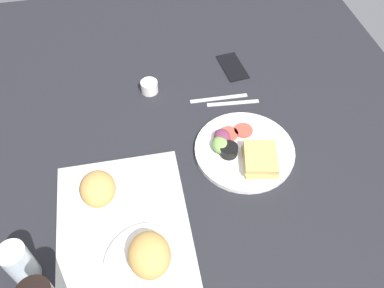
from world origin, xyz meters
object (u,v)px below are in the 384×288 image
at_px(serving_tray, 124,232).
at_px(bread_plate_far, 99,193).
at_px(cell_phone, 232,66).
at_px(plate_with_salad, 244,151).
at_px(knife, 219,98).
at_px(fork, 233,103).
at_px(espresso_cup, 149,87).
at_px(bread_plate_near, 149,259).
at_px(drinking_glass, 20,263).

xyz_separation_m(serving_tray, bread_plate_far, (0.10, 0.05, 0.04)).
relative_size(serving_tray, cell_phone, 3.13).
distance_m(bread_plate_far, plate_with_salad, 0.42).
distance_m(bread_plate_far, knife, 0.51).
height_order(fork, cell_phone, cell_phone).
bearing_deg(serving_tray, knife, -39.57).
xyz_separation_m(plate_with_salad, espresso_cup, (0.32, 0.23, 0.00)).
distance_m(bread_plate_near, fork, 0.60).
bearing_deg(cell_phone, serving_tray, 135.90).
distance_m(plate_with_salad, espresso_cup, 0.39).
distance_m(serving_tray, fork, 0.55).
height_order(drinking_glass, espresso_cup, drinking_glass).
xyz_separation_m(bread_plate_far, knife, (0.32, -0.40, -0.04)).
bearing_deg(plate_with_salad, fork, -6.66).
xyz_separation_m(bread_plate_near, knife, (0.52, -0.29, -0.05)).
bearing_deg(bread_plate_near, fork, -34.33).
relative_size(bread_plate_far, drinking_glass, 1.55).
bearing_deg(cell_phone, bread_plate_far, 127.15).
relative_size(fork, cell_phone, 1.18).
height_order(fork, knife, same).
relative_size(knife, cell_phone, 1.32).
bearing_deg(bread_plate_near, drinking_glass, 81.88).
bearing_deg(fork, bread_plate_near, 60.72).
distance_m(espresso_cup, fork, 0.28).
bearing_deg(bread_plate_far, plate_with_salad, -78.70).
height_order(espresso_cup, knife, espresso_cup).
xyz_separation_m(bread_plate_far, espresso_cup, (0.40, -0.18, -0.03)).
height_order(espresso_cup, fork, espresso_cup).
height_order(bread_plate_near, drinking_glass, drinking_glass).
distance_m(knife, cell_phone, 0.17).
bearing_deg(espresso_cup, bread_plate_far, 155.60).
bearing_deg(espresso_cup, fork, -113.15).
distance_m(bread_plate_near, knife, 0.60).
distance_m(fork, cell_phone, 0.18).
bearing_deg(espresso_cup, drinking_glass, 147.01).
distance_m(serving_tray, knife, 0.55).
distance_m(espresso_cup, cell_phone, 0.31).
distance_m(serving_tray, plate_with_salad, 0.41).
height_order(plate_with_salad, espresso_cup, plate_with_salad).
distance_m(bread_plate_near, drinking_glass, 0.29).
height_order(bread_plate_far, fork, bread_plate_far).
bearing_deg(fork, serving_tray, 50.28).
height_order(bread_plate_far, cell_phone, bread_plate_far).
bearing_deg(knife, cell_phone, -118.71).
relative_size(plate_with_salad, espresso_cup, 5.19).
xyz_separation_m(drinking_glass, fork, (0.45, -0.62, -0.06)).
relative_size(drinking_glass, cell_phone, 0.87).
height_order(bread_plate_near, bread_plate_far, bread_plate_near).
xyz_separation_m(espresso_cup, cell_phone, (0.06, -0.30, -0.02)).
bearing_deg(plate_with_salad, serving_tray, 116.92).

